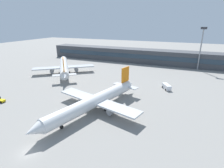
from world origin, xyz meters
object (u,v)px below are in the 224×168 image
airplane_near (94,101)px  floodlight_tower_west (201,46)px  service_van_white (167,87)px  airplane_mid (64,66)px

airplane_near → floodlight_tower_west: size_ratio=1.80×
service_van_white → floodlight_tower_west: size_ratio=0.23×
airplane_near → floodlight_tower_west: bearing=65.6°
airplane_mid → service_van_white: 55.72m
airplane_mid → floodlight_tower_west: floodlight_tower_west is taller
airplane_mid → floodlight_tower_west: (68.17, 35.34, 10.45)m
floodlight_tower_west → airplane_near: bearing=-114.4°
airplane_near → service_van_white: size_ratio=7.83×
service_van_white → airplane_near: bearing=-122.8°
airplane_mid → floodlight_tower_west: bearing=27.4°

